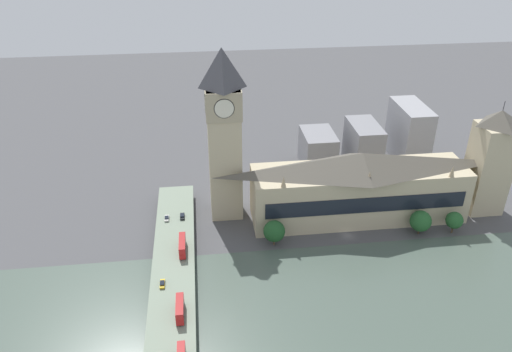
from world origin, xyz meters
The scene contains 17 objects.
ground_plane centered at (0.00, 0.00, 0.00)m, with size 600.00×600.00×0.00m, color #4C4C4F.
river_water centered at (-37.56, 0.00, 0.15)m, with size 63.12×360.00×0.30m, color #47564C.
parliament_hall centered at (14.43, -8.00, 15.76)m, with size 23.31×93.46×31.75m.
clock_tower centered at (24.59, 49.60, 40.56)m, with size 14.99×14.99×75.51m.
victoria_tower centered at (14.48, -66.31, 24.08)m, with size 15.16×15.16×52.15m.
road_bridge centered at (-37.56, 72.42, 4.30)m, with size 158.24×15.91×5.27m.
double_decker_bus_lead centered at (-8.93, 68.89, 8.07)m, with size 11.79×2.55×5.09m.
double_decker_bus_rear centered at (-43.02, 69.39, 7.99)m, with size 10.82×2.62×4.96m.
car_northbound_lead centered at (14.62, 69.27, 6.00)m, with size 4.77×1.91×1.44m.
car_northbound_mid centered at (-27.83, 75.91, 5.96)m, with size 4.63×1.75×1.36m.
car_southbound_lead centered at (13.90, 75.86, 5.95)m, with size 4.33×1.85×1.32m.
city_block_west centered at (64.55, -1.50, 9.44)m, with size 24.10×16.35×18.89m.
city_block_center centered at (61.05, -24.77, 11.97)m, with size 26.52×14.35×23.94m.
city_block_east centered at (67.20, -51.64, 15.30)m, with size 31.08×14.34×30.61m.
tree_embankment_near centered at (-2.15, 31.86, 6.75)m, with size 8.98×8.98×11.25m.
tree_embankment_mid centered at (-1.84, -30.60, 6.44)m, with size 9.05×9.05×10.97m.
tree_embankment_far centered at (-2.81, -45.12, 6.34)m, with size 7.30×7.30×10.01m.
Camera 1 is at (-166.39, 59.08, 125.40)m, focal length 35.00 mm.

